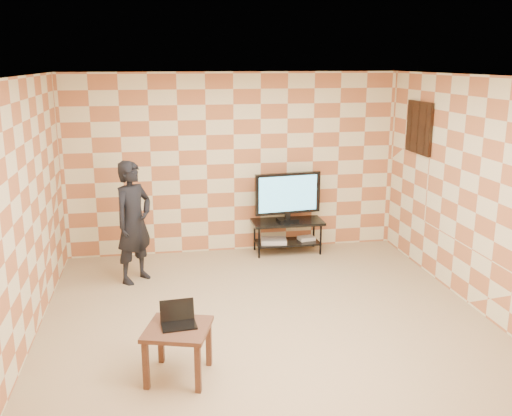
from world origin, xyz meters
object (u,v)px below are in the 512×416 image
object	(u,v)px
tv_stand	(287,229)
tv	(288,195)
side_table	(178,336)
person	(134,222)

from	to	relation	value
tv_stand	tv	world-z (taller)	tv
tv_stand	side_table	size ratio (longest dim) A/B	1.52
side_table	tv	bearing A→B (deg)	61.38
side_table	person	size ratio (longest dim) A/B	0.44
tv	person	world-z (taller)	person
side_table	person	xyz separation A→B (m)	(-0.45, 2.52, 0.40)
side_table	person	distance (m)	2.59
side_table	person	bearing A→B (deg)	100.13
person	side_table	bearing A→B (deg)	-125.92
tv	side_table	bearing A→B (deg)	-118.62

